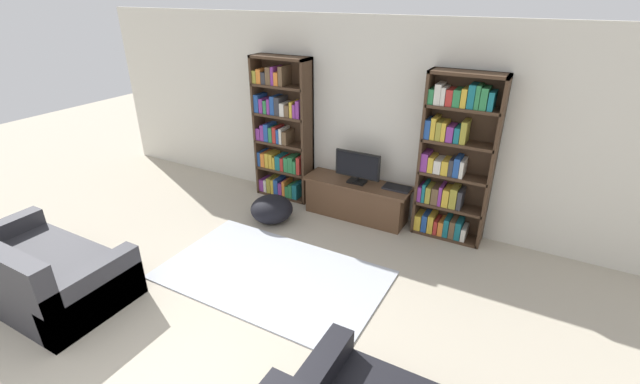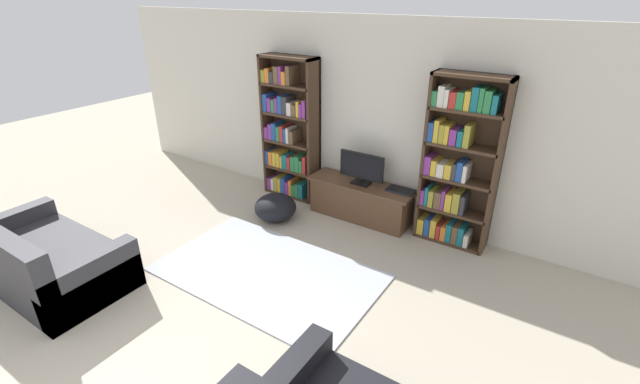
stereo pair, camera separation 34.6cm
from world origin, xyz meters
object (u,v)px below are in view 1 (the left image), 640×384
at_px(bookshelf_right, 453,161).
at_px(television, 357,167).
at_px(couch_left_sectional, 38,273).
at_px(tv_stand, 357,199).
at_px(beanbag_ottoman, 272,209).
at_px(laptop, 397,188).
at_px(bookshelf_left, 282,133).

height_order(bookshelf_right, television, bookshelf_right).
bearing_deg(couch_left_sectional, tv_stand, 55.72).
height_order(couch_left_sectional, beanbag_ottoman, couch_left_sectional).
height_order(television, beanbag_ottoman, television).
xyz_separation_m(laptop, couch_left_sectional, (-2.66, -3.17, -0.26)).
xyz_separation_m(tv_stand, beanbag_ottoman, (-0.95, -0.68, -0.08)).
distance_m(tv_stand, television, 0.48).
bearing_deg(beanbag_ottoman, television, 34.94).
bearing_deg(bookshelf_right, television, -174.20).
height_order(bookshelf_right, tv_stand, bookshelf_right).
xyz_separation_m(bookshelf_left, beanbag_ottoman, (0.31, -0.78, -0.80)).
distance_m(bookshelf_left, tv_stand, 1.46).
xyz_separation_m(tv_stand, laptop, (0.54, 0.06, 0.27)).
bearing_deg(couch_left_sectional, laptop, 50.01).
bearing_deg(tv_stand, television, -90.00).
xyz_separation_m(television, couch_left_sectional, (-2.12, -3.10, -0.47)).
relative_size(laptop, beanbag_ottoman, 0.62).
relative_size(television, couch_left_sectional, 0.35).
height_order(bookshelf_left, laptop, bookshelf_left).
xyz_separation_m(bookshelf_right, tv_stand, (-1.19, -0.11, -0.75)).
bearing_deg(television, beanbag_ottoman, -145.06).
bearing_deg(bookshelf_left, tv_stand, -4.76).
xyz_separation_m(tv_stand, couch_left_sectional, (-2.12, -3.11, 0.01)).
relative_size(television, beanbag_ottoman, 1.10).
xyz_separation_m(bookshelf_left, couch_left_sectional, (-0.86, -3.22, -0.71)).
bearing_deg(bookshelf_right, laptop, -175.83).
bearing_deg(laptop, tv_stand, -173.73).
xyz_separation_m(television, beanbag_ottoman, (-0.95, -0.66, -0.56)).
bearing_deg(bookshelf_left, laptop, -1.46).
xyz_separation_m(laptop, beanbag_ottoman, (-1.48, -0.73, -0.35)).
bearing_deg(laptop, beanbag_ottoman, -153.68).
xyz_separation_m(bookshelf_right, beanbag_ottoman, (-2.13, -0.78, -0.83)).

